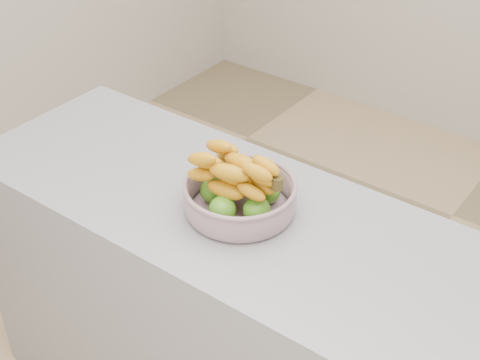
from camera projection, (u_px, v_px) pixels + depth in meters
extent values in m
cube|color=gray|center=(280.00, 349.00, 1.98)|extent=(2.00, 0.60, 0.90)
cylinder|color=#ABB6CD|center=(240.00, 209.00, 1.80)|extent=(0.26, 0.26, 0.01)
torus|color=#ABB6CD|center=(240.00, 185.00, 1.75)|extent=(0.30, 0.30, 0.01)
sphere|color=#438C18|center=(222.00, 210.00, 1.72)|extent=(0.07, 0.07, 0.07)
sphere|color=#438C18|center=(257.00, 210.00, 1.72)|extent=(0.07, 0.07, 0.07)
sphere|color=#438C18|center=(267.00, 191.00, 1.79)|extent=(0.07, 0.07, 0.07)
sphere|color=#438C18|center=(241.00, 180.00, 1.84)|extent=(0.07, 0.07, 0.07)
sphere|color=#438C18|center=(213.00, 191.00, 1.79)|extent=(0.07, 0.07, 0.07)
ellipsoid|color=#FFA015|center=(226.00, 190.00, 1.72)|extent=(0.20, 0.07, 0.04)
ellipsoid|color=#FFA015|center=(237.00, 182.00, 1.75)|extent=(0.19, 0.05, 0.04)
ellipsoid|color=#FFA015|center=(248.00, 173.00, 1.79)|extent=(0.20, 0.07, 0.04)
ellipsoid|color=#FFA015|center=(234.00, 177.00, 1.71)|extent=(0.20, 0.08, 0.04)
ellipsoid|color=#FFA015|center=(246.00, 168.00, 1.75)|extent=(0.20, 0.08, 0.04)
ellipsoid|color=#FFA015|center=(242.00, 163.00, 1.71)|extent=(0.19, 0.05, 0.04)
ellipsoid|color=#FFA015|center=(229.00, 173.00, 1.68)|extent=(0.20, 0.09, 0.04)
cylinder|color=#433715|center=(277.00, 183.00, 1.66)|extent=(0.03, 0.03, 0.03)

